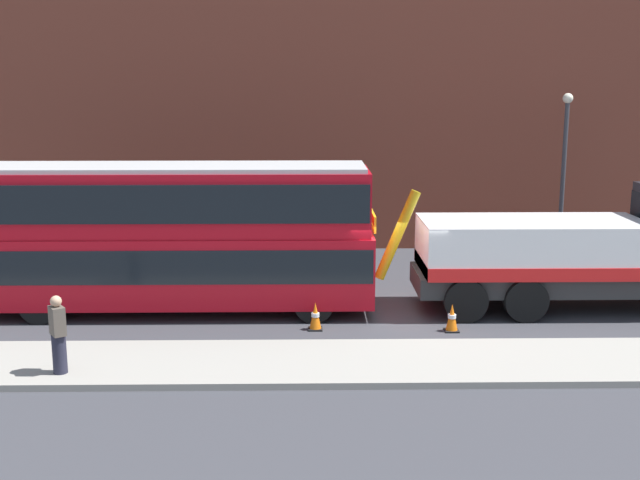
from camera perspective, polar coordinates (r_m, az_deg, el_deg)
name	(u,v)px	position (r m, az deg, el deg)	size (l,w,h in m)	color
ground_plane	(393,311)	(22.03, 5.30, -5.15)	(120.00, 120.00, 0.00)	#38383D
near_kerb	(413,362)	(18.05, 6.75, -8.76)	(60.00, 2.80, 0.15)	gray
building_facade	(371,30)	(29.94, 3.72, 14.91)	(60.00, 1.50, 16.00)	brown
recovery_tow_truck	(596,248)	(23.01, 19.31, -0.52)	(10.14, 2.66, 3.67)	#2D2D2D
double_decker_bus	(170,232)	(21.81, -10.77, 0.56)	(11.05, 2.57, 4.06)	#B70C19
pedestrian_onlooker	(58,335)	(17.73, -18.38, -6.56)	(0.44, 0.48, 1.71)	#232333
traffic_cone_near_bus	(315,317)	(20.29, -0.34, -5.57)	(0.36, 0.36, 0.72)	orange
traffic_cone_midway	(452,318)	(20.45, 9.50, -5.60)	(0.36, 0.36, 0.72)	orange
street_lamp	(564,161)	(29.19, 17.21, 5.46)	(0.36, 0.36, 5.83)	#38383D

